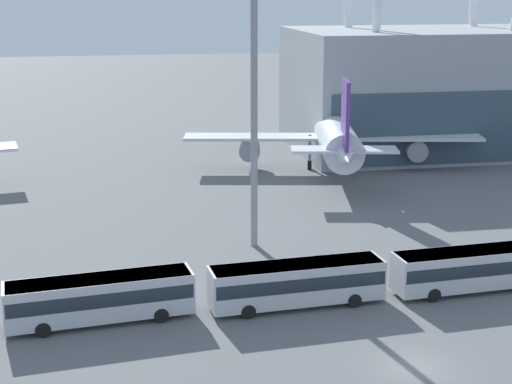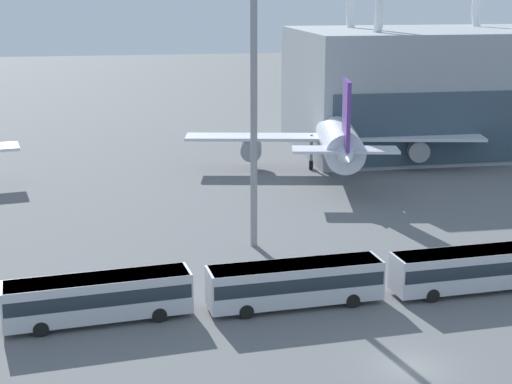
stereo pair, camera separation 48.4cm
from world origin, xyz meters
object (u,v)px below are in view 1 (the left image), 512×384
object	(u,v)px
airliner_at_gate_far	(332,131)
shuttle_bus_1	(100,296)
shuttle_bus_2	(297,281)
shuttle_bus_3	(474,267)

from	to	relation	value
airliner_at_gate_far	shuttle_bus_1	world-z (taller)	airliner_at_gate_far
shuttle_bus_2	shuttle_bus_3	world-z (taller)	same
shuttle_bus_2	shuttle_bus_1	bearing A→B (deg)	176.87
shuttle_bus_1	shuttle_bus_3	distance (m)	26.76
shuttle_bus_2	airliner_at_gate_far	bearing A→B (deg)	66.61
airliner_at_gate_far	shuttle_bus_2	world-z (taller)	airliner_at_gate_far
airliner_at_gate_far	shuttle_bus_1	xyz separation A→B (m)	(-27.50, -41.18, -2.78)
airliner_at_gate_far	shuttle_bus_2	size ratio (longest dim) A/B	2.99
shuttle_bus_2	shuttle_bus_3	bearing A→B (deg)	-2.26
airliner_at_gate_far	shuttle_bus_1	distance (m)	49.60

